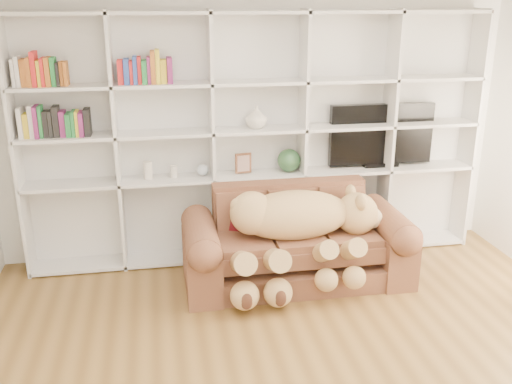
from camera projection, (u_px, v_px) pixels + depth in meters
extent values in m
cube|color=white|center=(254.00, 120.00, 5.60)|extent=(5.00, 0.02, 2.70)
cube|color=silver|center=(255.00, 136.00, 5.62)|extent=(4.40, 0.03, 2.40)
cube|color=silver|center=(16.00, 150.00, 5.10)|extent=(0.03, 0.35, 2.40)
cube|color=silver|center=(117.00, 146.00, 5.25)|extent=(0.03, 0.35, 2.40)
cube|color=silver|center=(212.00, 142.00, 5.40)|extent=(0.03, 0.35, 2.40)
cube|color=silver|center=(302.00, 138.00, 5.54)|extent=(0.03, 0.35, 2.40)
cube|color=silver|center=(387.00, 134.00, 5.69)|extent=(0.03, 0.35, 2.40)
cube|color=silver|center=(469.00, 131.00, 5.84)|extent=(0.03, 0.35, 2.40)
cube|color=silver|center=(258.00, 251.00, 5.85)|extent=(4.40, 0.35, 0.03)
cube|color=silver|center=(258.00, 175.00, 5.58)|extent=(4.40, 0.35, 0.03)
cube|color=silver|center=(258.00, 130.00, 5.44)|extent=(4.40, 0.35, 0.03)
cube|color=silver|center=(258.00, 82.00, 5.29)|extent=(4.40, 0.35, 0.03)
cube|color=silver|center=(258.00, 12.00, 5.09)|extent=(4.40, 0.35, 0.03)
cube|color=brown|center=(296.00, 270.00, 5.27)|extent=(1.95, 0.79, 0.20)
cube|color=brown|center=(297.00, 241.00, 5.16)|extent=(1.45, 0.65, 0.28)
cube|color=brown|center=(288.00, 207.00, 5.44)|extent=(1.45, 0.19, 0.51)
cube|color=brown|center=(202.00, 263.00, 5.08)|extent=(0.30, 0.88, 0.51)
cube|color=brown|center=(386.00, 248.00, 5.37)|extent=(0.30, 0.88, 0.51)
cylinder|color=brown|center=(201.00, 236.00, 5.00)|extent=(0.30, 0.83, 0.30)
cylinder|color=brown|center=(388.00, 223.00, 5.29)|extent=(0.30, 0.83, 0.30)
ellipsoid|color=tan|center=(295.00, 215.00, 5.04)|extent=(1.01, 0.49, 0.44)
sphere|color=tan|center=(252.00, 213.00, 4.96)|extent=(0.38, 0.38, 0.38)
sphere|color=tan|center=(357.00, 214.00, 5.15)|extent=(0.38, 0.38, 0.38)
sphere|color=beige|center=(372.00, 218.00, 5.19)|extent=(0.19, 0.19, 0.19)
sphere|color=#442518|center=(379.00, 218.00, 5.20)|extent=(0.06, 0.06, 0.06)
ellipsoid|color=tan|center=(361.00, 202.00, 4.97)|extent=(0.09, 0.15, 0.15)
ellipsoid|color=tan|center=(351.00, 192.00, 5.22)|extent=(0.09, 0.15, 0.15)
sphere|color=tan|center=(238.00, 205.00, 4.92)|extent=(0.13, 0.13, 0.13)
cylinder|color=tan|center=(322.00, 252.00, 4.86)|extent=(0.17, 0.47, 0.34)
cylinder|color=tan|center=(350.00, 250.00, 4.90)|extent=(0.17, 0.47, 0.34)
cylinder|color=tan|center=(242.00, 262.00, 4.75)|extent=(0.19, 0.54, 0.40)
cylinder|color=tan|center=(274.00, 260.00, 4.80)|extent=(0.19, 0.54, 0.40)
sphere|color=tan|center=(327.00, 280.00, 4.78)|extent=(0.20, 0.20, 0.20)
sphere|color=tan|center=(354.00, 278.00, 4.83)|extent=(0.20, 0.20, 0.20)
sphere|color=tan|center=(245.00, 295.00, 4.69)|extent=(0.24, 0.24, 0.24)
sphere|color=tan|center=(278.00, 292.00, 4.74)|extent=(0.24, 0.24, 0.24)
cube|color=#621210|center=(244.00, 216.00, 5.20)|extent=(0.38, 0.30, 0.35)
cube|color=black|center=(381.00, 134.00, 5.73)|extent=(1.07, 0.08, 0.61)
cube|color=black|center=(379.00, 163.00, 5.83)|extent=(0.36, 0.18, 0.04)
cube|color=brown|center=(243.00, 163.00, 5.52)|extent=(0.16, 0.05, 0.20)
sphere|color=#2C5630|center=(289.00, 160.00, 5.59)|extent=(0.23, 0.23, 0.23)
cylinder|color=beige|center=(148.00, 170.00, 5.37)|extent=(0.10, 0.10, 0.17)
cylinder|color=beige|center=(174.00, 172.00, 5.42)|extent=(0.09, 0.09, 0.12)
sphere|color=silver|center=(203.00, 170.00, 5.47)|extent=(0.11, 0.11, 0.11)
imported|color=beige|center=(256.00, 117.00, 5.40)|extent=(0.26, 0.26, 0.21)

